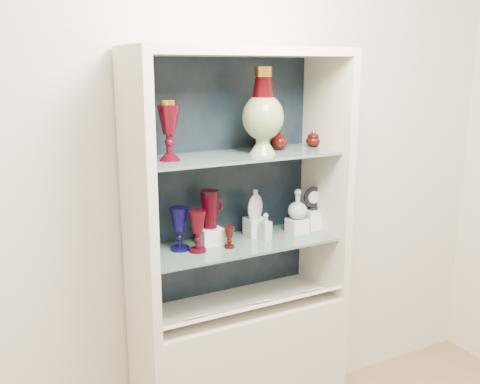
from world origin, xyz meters
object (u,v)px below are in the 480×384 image
lidded_bowl (313,138)px  cameo_medallion (313,198)px  cobalt_goblet (179,229)px  ruby_goblet_tall (198,231)px  pedestal_lamp_right (169,130)px  clear_round_decanter (298,205)px  enamel_urn (263,111)px  ruby_decanter_b (279,129)px  clear_square_bottle (266,227)px  pedestal_lamp_left (146,135)px  ruby_decanter_a (262,127)px  flat_flask (255,203)px  ruby_goblet_small (229,237)px  ruby_pitcher (210,209)px

lidded_bowl → cameo_medallion: (0.00, -0.02, -0.30)m
cobalt_goblet → ruby_goblet_tall: cobalt_goblet is taller
cobalt_goblet → pedestal_lamp_right: bearing=-140.0°
clear_round_decanter → enamel_urn: bearing=-169.4°
enamel_urn → cameo_medallion: (0.33, 0.06, -0.45)m
ruby_decanter_b → cobalt_goblet: bearing=179.0°
lidded_bowl → clear_square_bottle: (-0.30, -0.06, -0.39)m
pedestal_lamp_left → ruby_goblet_tall: 0.50m
pedestal_lamp_left → ruby_goblet_tall: (0.23, 0.02, -0.44)m
ruby_decanter_a → ruby_decanter_b: size_ratio=1.09×
enamel_urn → ruby_goblet_tall: enamel_urn is taller
pedestal_lamp_left → ruby_goblet_tall: pedestal_lamp_left is taller
flat_flask → cobalt_goblet: bearing=161.6°
ruby_decanter_b → clear_square_bottle: bearing=-153.3°
ruby_decanter_b → ruby_decanter_a: bearing=129.5°
ruby_decanter_b → flat_flask: ruby_decanter_b is taller
cameo_medallion → ruby_goblet_small: bearing=-167.6°
pedestal_lamp_left → pedestal_lamp_right: bearing=16.2°
ruby_goblet_small → clear_round_decanter: size_ratio=0.68×
clear_round_decanter → ruby_decanter_a: bearing=150.0°
ruby_decanter_a → cobalt_goblet: bearing=-172.7°
ruby_decanter_b → clear_round_decanter: ruby_decanter_b is taller
ruby_pitcher → clear_round_decanter: (0.46, -0.04, -0.03)m
clear_square_bottle → enamel_urn: bearing=-152.2°
ruby_goblet_tall → ruby_goblet_small: bearing=-8.1°
pedestal_lamp_left → clear_square_bottle: pedestal_lamp_left is taller
pedestal_lamp_right → ruby_goblet_small: size_ratio=2.58×
clear_round_decanter → cameo_medallion: size_ratio=1.18×
ruby_decanter_b → flat_flask: size_ratio=1.33×
lidded_bowl → flat_flask: (-0.31, 0.02, -0.30)m
enamel_urn → ruby_goblet_tall: bearing=177.1°
clear_round_decanter → cameo_medallion: bearing=7.3°
ruby_decanter_b → lidded_bowl: bearing=2.6°
ruby_pitcher → clear_round_decanter: bearing=-10.1°
clear_round_decanter → cobalt_goblet: bearing=177.0°
lidded_bowl → cobalt_goblet: 0.80m
pedestal_lamp_left → flat_flask: size_ratio=1.62×
pedestal_lamp_right → ruby_goblet_tall: pedestal_lamp_right is taller
pedestal_lamp_right → enamel_urn: bearing=-4.2°
cobalt_goblet → flat_flask: size_ratio=1.35×
clear_square_bottle → cameo_medallion: cameo_medallion is taller
pedestal_lamp_right → clear_square_bottle: (0.46, -0.02, -0.48)m
pedestal_lamp_left → ruby_decanter_a: (0.62, 0.13, -0.01)m
ruby_goblet_tall → ruby_pitcher: bearing=35.8°
ruby_goblet_small → ruby_decanter_a: bearing=29.2°
ruby_goblet_tall → cameo_medallion: size_ratio=1.54×
pedestal_lamp_left → lidded_bowl: size_ratio=2.89×
enamel_urn → clear_round_decanter: enamel_urn is taller
ruby_decanter_b → cobalt_goblet: (-0.51, 0.01, -0.42)m
pedestal_lamp_left → clear_square_bottle: 0.75m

